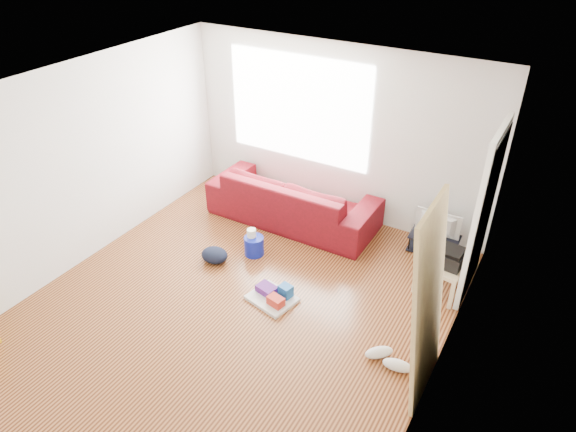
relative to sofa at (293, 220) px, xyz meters
The scene contains 12 objects.
room 2.24m from the sofa, 76.22° to the right, with size 4.51×5.01×2.51m.
sofa is the anchor object (origin of this frame).
tv_stand 2.03m from the sofa, ahead, with size 0.66×0.40×0.24m.
tv 2.07m from the sofa, ahead, with size 0.59×0.08×0.34m, color black.
side_table 2.39m from the sofa, 11.67° to the right, with size 0.58×0.58×0.41m.
printer 2.42m from the sofa, 11.67° to the right, with size 0.43×0.34×0.21m.
bucket 0.99m from the sofa, 91.59° to the right, with size 0.26×0.26×0.26m, color #0E1B9E.
toilet_paper 1.00m from the sofa, 93.73° to the right, with size 0.12×0.12×0.11m, color white.
cleaning_tray 1.78m from the sofa, 67.59° to the right, with size 0.61×0.53×0.19m.
backpack 1.44m from the sofa, 105.32° to the right, with size 0.36×0.29×0.20m, color black.
sneakers 2.89m from the sofa, 40.70° to the right, with size 0.54×0.31×0.12m.
door_panel 3.19m from the sofa, 38.48° to the right, with size 0.04×0.80×2.00m, color #A27E50.
Camera 1 is at (2.78, -3.60, 4.05)m, focal length 32.00 mm.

